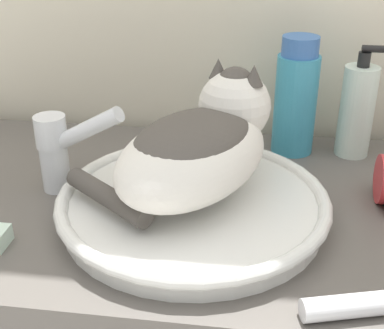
# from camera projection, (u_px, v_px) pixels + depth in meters

# --- Properties ---
(sink_basin) EXTENTS (0.39, 0.39, 0.04)m
(sink_basin) POSITION_uv_depth(u_px,v_px,m) (193.00, 204.00, 0.77)
(sink_basin) COLOR silver
(sink_basin) RESTS_ON vanity_counter
(cat) EXTENTS (0.32, 0.32, 0.17)m
(cat) POSITION_uv_depth(u_px,v_px,m) (200.00, 143.00, 0.74)
(cat) COLOR silver
(cat) RESTS_ON sink_basin
(faucet) EXTENTS (0.15, 0.07, 0.15)m
(faucet) POSITION_uv_depth(u_px,v_px,m) (60.00, 147.00, 0.82)
(faucet) COLOR silver
(faucet) RESTS_ON vanity_counter
(soap_pump_bottle) EXTENTS (0.06, 0.06, 0.20)m
(soap_pump_bottle) POSITION_uv_depth(u_px,v_px,m) (357.00, 110.00, 0.93)
(soap_pump_bottle) COLOR silver
(soap_pump_bottle) RESTS_ON vanity_counter
(mouthwash_bottle) EXTENTS (0.07, 0.07, 0.21)m
(mouthwash_bottle) POSITION_uv_depth(u_px,v_px,m) (296.00, 98.00, 0.94)
(mouthwash_bottle) COLOR teal
(mouthwash_bottle) RESTS_ON vanity_counter
(cream_tube) EXTENTS (0.17, 0.07, 0.03)m
(cream_tube) POSITION_uv_depth(u_px,v_px,m) (377.00, 303.00, 0.59)
(cream_tube) COLOR silver
(cream_tube) RESTS_ON vanity_counter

